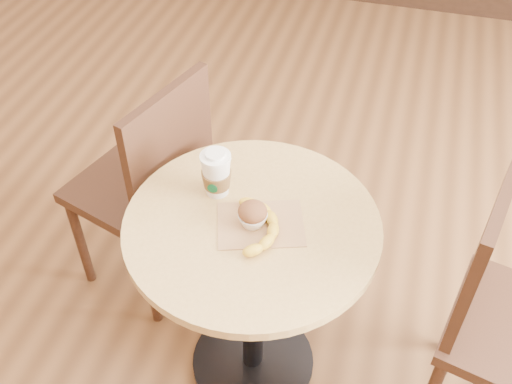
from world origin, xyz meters
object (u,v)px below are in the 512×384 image
(chair_right, at_px, (507,315))
(banana, at_px, (257,227))
(chair_left, at_px, (150,183))
(cafe_table, at_px, (252,269))
(coffee_cup, at_px, (216,175))
(muffin, at_px, (253,215))

(chair_right, height_order, banana, chair_right)
(chair_left, distance_m, banana, 0.63)
(banana, bearing_deg, chair_right, -8.54)
(cafe_table, distance_m, chair_right, 0.75)
(chair_left, relative_size, chair_right, 0.99)
(chair_right, bearing_deg, chair_left, 92.13)
(chair_left, xyz_separation_m, banana, (0.49, -0.32, 0.25))
(chair_right, bearing_deg, coffee_cup, 100.49)
(cafe_table, relative_size, muffin, 8.99)
(muffin, bearing_deg, cafe_table, 116.65)
(cafe_table, bearing_deg, chair_right, 3.66)
(chair_right, distance_m, banana, 0.77)
(cafe_table, height_order, chair_left, chair_left)
(muffin, relative_size, banana, 0.37)
(cafe_table, bearing_deg, chair_left, 148.28)
(chair_left, relative_size, muffin, 11.43)
(chair_left, height_order, muffin, chair_left)
(banana, bearing_deg, cafe_table, 110.66)
(banana, bearing_deg, chair_left, 132.01)
(cafe_table, distance_m, banana, 0.23)
(cafe_table, distance_m, coffee_cup, 0.32)
(cafe_table, height_order, muffin, muffin)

